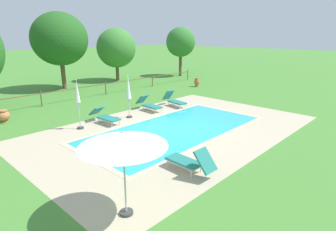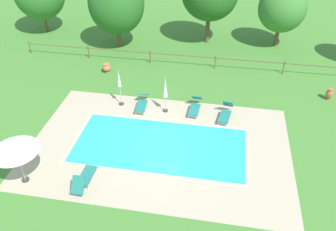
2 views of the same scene
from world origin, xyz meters
TOP-DOWN VIEW (x-y plane):
  - ground_plane at (0.00, 0.00)m, footprint 160.00×160.00m
  - pool_deck_paving at (0.00, 0.00)m, footprint 14.06×9.02m
  - swimming_pool_water at (0.00, 0.00)m, footprint 9.27×4.23m
  - pool_coping_rim at (0.00, 0.00)m, footprint 9.75×4.71m
  - sun_lounger_north_near_steps at (-3.00, -3.37)m, footprint 0.65×1.88m
  - sun_lounger_north_mid at (3.44, 3.13)m, footprint 0.87×1.93m
  - sun_lounger_north_far at (1.55, 3.53)m, footprint 0.70×1.96m
  - sun_lounger_north_end at (-1.79, 3.36)m, footprint 0.72×2.04m
  - patio_umbrella_open_foreground at (-5.97, -3.64)m, footprint 2.23×2.23m
  - patio_umbrella_closed_row_west at (-3.18, 3.49)m, footprint 0.32×0.32m
  - patio_umbrella_closed_row_mid_west at (-0.27, 3.23)m, footprint 0.32×0.32m
  - terracotta_urn_near_fence at (-5.43, 7.41)m, footprint 0.62×0.62m
  - terracotta_urn_by_tree at (10.01, 6.37)m, footprint 0.47×0.47m
  - perimeter_fence at (-0.07, 9.36)m, footprint 24.96×0.08m
  - tree_far_west at (7.24, 14.26)m, footprint 3.79×3.79m
  - tree_west_mid at (1.43, 14.06)m, footprint 4.56×4.56m
  - tree_far_east at (14.10, 11.85)m, footprint 3.16×3.16m

SIDE VIEW (x-z plane):
  - ground_plane at x=0.00m, z-range 0.00..0.00m
  - pool_deck_paving at x=0.00m, z-range 0.00..0.01m
  - swimming_pool_water at x=0.00m, z-range 0.00..0.01m
  - pool_coping_rim at x=0.00m, z-range 0.01..0.01m
  - terracotta_urn_near_fence at x=-5.43m, z-range 0.03..0.70m
  - sun_lounger_north_end at x=-1.79m, z-range -0.05..0.79m
  - sun_lounger_north_far at x=1.55m, z-range -0.08..0.84m
  - sun_lounger_north_near_steps at x=-3.00m, z-range -0.10..0.88m
  - sun_lounger_north_mid at x=3.44m, z-range -0.10..0.89m
  - terracotta_urn_by_tree at x=10.01m, z-range 0.03..0.82m
  - perimeter_fence at x=-0.07m, z-range 0.20..1.25m
  - patio_umbrella_closed_row_mid_west at x=-0.27m, z-range 0.40..2.83m
  - patio_umbrella_closed_row_west at x=-3.18m, z-range 0.40..2.87m
  - patio_umbrella_open_foreground at x=-5.97m, z-range 0.93..3.24m
  - tree_far_west at x=7.24m, z-range 0.65..5.78m
  - tree_far_east at x=14.10m, z-range 1.03..6.32m
  - tree_west_mid at x=1.43m, z-range 0.98..7.28m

